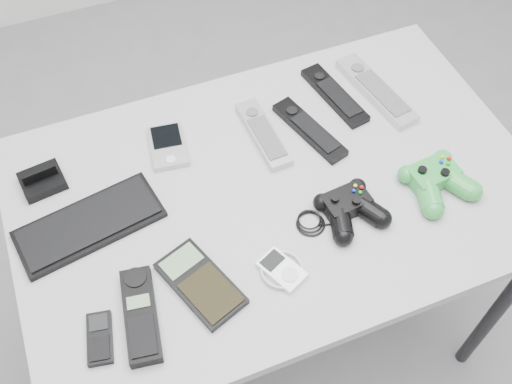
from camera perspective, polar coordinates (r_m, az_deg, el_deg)
name	(u,v)px	position (r m, az deg, el deg)	size (l,w,h in m)	color
floor	(242,342)	(1.85, -1.30, -14.12)	(3.50, 3.50, 0.00)	slate
desk	(275,204)	(1.29, 1.84, -1.16)	(1.08, 0.69, 0.72)	#98979A
pda_keyboard	(89,224)	(1.22, -15.59, -2.91)	(0.28, 0.12, 0.02)	black
dock_bracket	(41,177)	(1.30, -19.81, 1.31)	(0.08, 0.07, 0.05)	black
pda	(168,146)	(1.31, -8.38, 4.36)	(0.08, 0.12, 0.02)	#A8A8AF
remote_silver_a	(263,133)	(1.32, 0.69, 5.61)	(0.05, 0.20, 0.02)	#A8A8AF
remote_black_a	(309,129)	(1.33, 5.11, 5.97)	(0.05, 0.20, 0.02)	black
remote_black_b	(335,95)	(1.41, 7.49, 9.18)	(0.05, 0.21, 0.02)	black
remote_silver_b	(376,90)	(1.43, 11.36, 9.53)	(0.06, 0.24, 0.02)	#B2B1B8
mobile_phone	(100,338)	(1.10, -14.67, -13.30)	(0.04, 0.10, 0.02)	black
cordless_handset	(141,315)	(1.10, -10.93, -11.42)	(0.06, 0.18, 0.03)	black
calculator	(200,283)	(1.12, -5.32, -8.63)	(0.09, 0.17, 0.02)	black
mp3_player	(282,270)	(1.13, 2.48, -7.40)	(0.08, 0.09, 0.02)	white
controller_black	(350,207)	(1.20, 8.90, -1.40)	(0.22, 0.14, 0.04)	black
controller_green	(437,179)	(1.28, 16.84, 1.20)	(0.14, 0.15, 0.05)	#227D30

